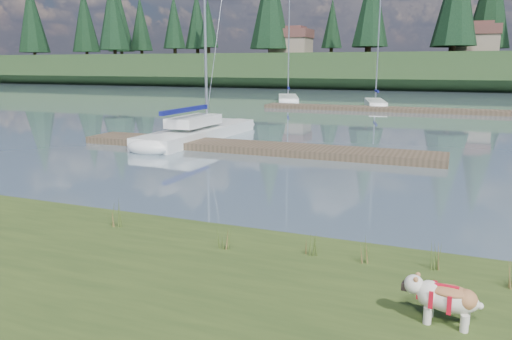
% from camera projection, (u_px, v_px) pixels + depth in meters
% --- Properties ---
extents(ground, '(200.00, 200.00, 0.00)m').
position_uv_depth(ground, '(400.00, 112.00, 39.08)').
color(ground, slate).
rests_on(ground, ground).
extents(ridge, '(200.00, 20.00, 5.00)m').
position_uv_depth(ridge, '(432.00, 71.00, 77.58)').
color(ridge, '#20351A').
rests_on(ridge, ground).
extents(bulldog, '(0.98, 0.46, 0.59)m').
position_uv_depth(bulldog, '(446.00, 297.00, 6.43)').
color(bulldog, silver).
rests_on(bulldog, bank).
extents(sailboat_main, '(2.20, 10.07, 14.30)m').
position_uv_depth(sailboat_main, '(206.00, 129.00, 25.38)').
color(sailboat_main, white).
rests_on(sailboat_main, ground).
extents(dock_near, '(16.00, 2.00, 0.30)m').
position_uv_depth(dock_near, '(251.00, 147.00, 21.45)').
color(dock_near, '#4C3D2C').
rests_on(dock_near, ground).
extents(dock_far, '(26.00, 2.20, 0.30)m').
position_uv_depth(dock_far, '(427.00, 110.00, 38.32)').
color(dock_far, '#4C3D2C').
rests_on(dock_far, ground).
extents(sailboat_bg_1, '(4.65, 9.01, 13.23)m').
position_uv_depth(sailboat_bg_1, '(288.00, 98.00, 49.80)').
color(sailboat_bg_1, white).
rests_on(sailboat_bg_1, ground).
extents(sailboat_bg_2, '(3.08, 7.37, 10.95)m').
position_uv_depth(sailboat_bg_2, '(375.00, 102.00, 44.07)').
color(sailboat_bg_2, white).
rests_on(sailboat_bg_2, ground).
extents(weed_0, '(0.17, 0.14, 0.55)m').
position_uv_depth(weed_0, '(224.00, 237.00, 9.08)').
color(weed_0, '#475B23').
rests_on(weed_0, bank).
extents(weed_1, '(0.17, 0.14, 0.44)m').
position_uv_depth(weed_1, '(311.00, 246.00, 8.75)').
color(weed_1, '#475B23').
rests_on(weed_1, bank).
extents(weed_2, '(0.17, 0.14, 0.56)m').
position_uv_depth(weed_2, '(435.00, 257.00, 8.10)').
color(weed_2, '#475B23').
rests_on(weed_2, bank).
extents(weed_3, '(0.17, 0.14, 0.61)m').
position_uv_depth(weed_3, '(115.00, 216.00, 10.26)').
color(weed_3, '#475B23').
rests_on(weed_3, bank).
extents(weed_4, '(0.17, 0.14, 0.51)m').
position_uv_depth(weed_4, '(364.00, 250.00, 8.47)').
color(weed_4, '#475B23').
rests_on(weed_4, bank).
extents(weed_5, '(0.17, 0.14, 0.54)m').
position_uv_depth(weed_5, '(510.00, 272.00, 7.53)').
color(weed_5, '#475B23').
rests_on(weed_5, bank).
extents(mud_lip, '(60.00, 0.50, 0.14)m').
position_uv_depth(mud_lip, '(233.00, 240.00, 10.39)').
color(mud_lip, '#33281C').
rests_on(mud_lip, ground).
extents(conifer_0, '(5.72, 5.72, 14.15)m').
position_uv_depth(conifer_0, '(113.00, 13.00, 90.08)').
color(conifer_0, '#382619').
rests_on(conifer_0, ridge).
extents(conifer_1, '(4.40, 4.40, 11.30)m').
position_uv_depth(conifer_1, '(197.00, 20.00, 88.52)').
color(conifer_1, '#382619').
rests_on(conifer_1, ridge).
extents(conifer_2, '(6.60, 6.60, 16.05)m').
position_uv_depth(conifer_2, '(270.00, 1.00, 79.86)').
color(conifer_2, '#382619').
rests_on(conifer_2, ridge).
extents(conifer_3, '(4.84, 4.84, 12.25)m').
position_uv_depth(conifer_3, '(368.00, 11.00, 78.39)').
color(conifer_3, '#382619').
rests_on(conifer_3, ridge).
extents(house_0, '(6.30, 5.30, 4.65)m').
position_uv_depth(house_0, '(291.00, 41.00, 81.88)').
color(house_0, gray).
rests_on(house_0, ridge).
extents(house_1, '(6.30, 5.30, 4.65)m').
position_uv_depth(house_1, '(477.00, 38.00, 72.57)').
color(house_1, gray).
rests_on(house_1, ridge).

